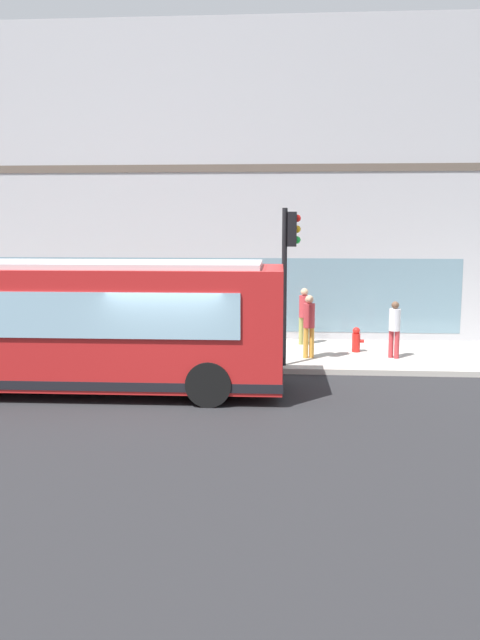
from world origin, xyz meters
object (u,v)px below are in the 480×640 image
object	(u,v)px
pedestrian_near_hydrant	(0,316)
pedestrian_near_building_entrance	(395,326)
pedestrian_walking_along_curb	(304,312)
fire_hydrant	(356,340)
traffic_light_near_corner	(289,257)
newspaper_vending_box	(138,329)
city_bus_nearside	(69,326)
pedestrian_by_light_pole	(309,322)

from	to	relation	value
pedestrian_near_hydrant	pedestrian_near_building_entrance	xyz separation A→B (m)	(-1.31, -12.04, 0.05)
pedestrian_walking_along_curb	fire_hydrant	bearing A→B (deg)	-125.41
pedestrian_near_hydrant	traffic_light_near_corner	bearing A→B (deg)	-105.25
pedestrian_near_hydrant	newspaper_vending_box	size ratio (longest dim) A/B	1.71
pedestrian_near_building_entrance	pedestrian_near_hydrant	bearing A→B (deg)	83.80
city_bus_nearside	pedestrian_walking_along_curb	distance (m)	7.91
traffic_light_near_corner	pedestrian_walking_along_curb	size ratio (longest dim) A/B	2.36
newspaper_vending_box	pedestrian_walking_along_curb	bearing A→B (deg)	-88.52
city_bus_nearside	pedestrian_by_light_pole	world-z (taller)	city_bus_nearside
pedestrian_by_light_pole	pedestrian_near_hydrant	bearing A→B (deg)	81.46
fire_hydrant	pedestrian_near_hydrant	world-z (taller)	pedestrian_near_hydrant
pedestrian_near_building_entrance	newspaper_vending_box	distance (m)	7.95
city_bus_nearside	pedestrian_near_building_entrance	world-z (taller)	city_bus_nearside
traffic_light_near_corner	city_bus_nearside	bearing A→B (deg)	115.63
city_bus_nearside	pedestrian_walking_along_curb	xyz separation A→B (m)	(5.53, -5.64, -0.38)
fire_hydrant	city_bus_nearside	bearing A→B (deg)	121.83
pedestrian_near_hydrant	pedestrian_near_building_entrance	bearing A→B (deg)	-96.20
pedestrian_walking_along_curb	pedestrian_near_building_entrance	world-z (taller)	pedestrian_walking_along_curb
city_bus_nearside	fire_hydrant	xyz separation A→B (m)	(4.45, -7.16, -1.04)
pedestrian_walking_along_curb	city_bus_nearside	bearing A→B (deg)	134.42
city_bus_nearside	traffic_light_near_corner	xyz separation A→B (m)	(2.47, -5.15, 1.51)
pedestrian_by_light_pole	pedestrian_walking_along_curb	bearing A→B (deg)	2.50
pedestrian_by_light_pole	pedestrian_near_building_entrance	xyz separation A→B (m)	(0.14, -2.40, -0.11)
pedestrian_by_light_pole	newspaper_vending_box	world-z (taller)	pedestrian_by_light_pole
traffic_light_near_corner	fire_hydrant	distance (m)	3.81
pedestrian_walking_along_curb	newspaper_vending_box	distance (m)	5.28
newspaper_vending_box	traffic_light_near_corner	bearing A→B (deg)	-121.62
pedestrian_near_hydrant	pedestrian_by_light_pole	distance (m)	9.75
traffic_light_near_corner	pedestrian_by_light_pole	xyz separation A→B (m)	(1.02, -0.59, -1.88)
pedestrian_near_hydrant	newspaper_vending_box	xyz separation A→B (m)	(0.46, -4.30, -0.42)
city_bus_nearside	pedestrian_near_building_entrance	size ratio (longest dim) A/B	6.23
traffic_light_near_corner	pedestrian_near_hydrant	world-z (taller)	traffic_light_near_corner
traffic_light_near_corner	newspaper_vending_box	world-z (taller)	traffic_light_near_corner
pedestrian_walking_along_curb	pedestrian_near_building_entrance	size ratio (longest dim) A/B	1.10
city_bus_nearside	pedestrian_near_hydrant	distance (m)	6.32
traffic_light_near_corner	pedestrian_near_building_entrance	bearing A→B (deg)	-68.79
pedestrian_near_hydrant	pedestrian_by_light_pole	xyz separation A→B (m)	(-1.45, -9.64, 0.16)
traffic_light_near_corner	pedestrian_walking_along_curb	bearing A→B (deg)	-9.22
pedestrian_walking_along_curb	traffic_light_near_corner	bearing A→B (deg)	170.78
pedestrian_near_building_entrance	traffic_light_near_corner	bearing A→B (deg)	111.21
pedestrian_by_light_pole	traffic_light_near_corner	bearing A→B (deg)	150.14
fire_hydrant	newspaper_vending_box	bearing A→B (deg)	82.04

